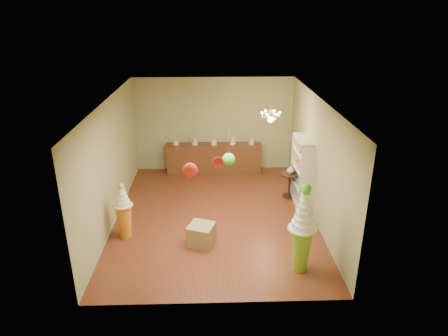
{
  "coord_description": "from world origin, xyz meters",
  "views": [
    {
      "loc": [
        -0.07,
        -9.04,
        5.0
      ],
      "look_at": [
        0.23,
        0.0,
        1.32
      ],
      "focal_mm": 32.0,
      "sensor_mm": 36.0,
      "label": 1
    }
  ],
  "objects_px": {
    "pedestal_green": "(302,237)",
    "round_table": "(290,182)",
    "pedestal_orange": "(124,216)",
    "sideboard": "(214,158)"
  },
  "relations": [
    {
      "from": "pedestal_orange",
      "to": "sideboard",
      "type": "relative_size",
      "value": 0.45
    },
    {
      "from": "pedestal_green",
      "to": "round_table",
      "type": "xyz_separation_m",
      "value": [
        0.4,
        3.36,
        -0.29
      ]
    },
    {
      "from": "pedestal_green",
      "to": "sideboard",
      "type": "relative_size",
      "value": 0.63
    },
    {
      "from": "pedestal_green",
      "to": "sideboard",
      "type": "height_order",
      "value": "pedestal_green"
    },
    {
      "from": "sideboard",
      "to": "pedestal_green",
      "type": "bearing_deg",
      "value": -72.13
    },
    {
      "from": "pedestal_orange",
      "to": "sideboard",
      "type": "bearing_deg",
      "value": 61.93
    },
    {
      "from": "pedestal_green",
      "to": "pedestal_orange",
      "type": "height_order",
      "value": "pedestal_green"
    },
    {
      "from": "pedestal_green",
      "to": "round_table",
      "type": "relative_size",
      "value": 2.61
    },
    {
      "from": "sideboard",
      "to": "round_table",
      "type": "relative_size",
      "value": 4.14
    },
    {
      "from": "pedestal_orange",
      "to": "round_table",
      "type": "height_order",
      "value": "pedestal_orange"
    }
  ]
}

